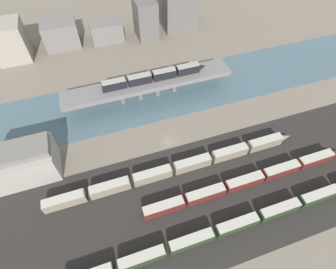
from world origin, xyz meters
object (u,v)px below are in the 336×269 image
at_px(train_yard_near, 242,223).
at_px(train_yard_mid, 249,180).
at_px(train_on_bridge, 155,76).
at_px(train_yard_far, 177,168).
at_px(warehouse_building, 21,163).

distance_m(train_yard_near, train_yard_mid, 14.44).
distance_m(train_on_bridge, train_yard_far, 39.40).
bearing_deg(train_yard_mid, train_on_bridge, 108.00).
height_order(train_on_bridge, warehouse_building, warehouse_building).
xyz_separation_m(train_yard_near, train_yard_far, (-11.76, 22.98, 0.31)).
distance_m(train_on_bridge, train_yard_mid, 53.00).
bearing_deg(train_yard_mid, train_yard_far, 150.77).
relative_size(train_yard_mid, train_yard_far, 0.83).
relative_size(train_yard_near, train_yard_mid, 1.43).
relative_size(train_yard_near, warehouse_building, 4.78).
bearing_deg(train_on_bridge, train_yard_far, -96.30).
height_order(train_yard_far, warehouse_building, warehouse_building).
bearing_deg(train_yard_near, train_on_bridge, 96.99).
bearing_deg(train_on_bridge, warehouse_building, -155.55).
xyz_separation_m(train_yard_far, warehouse_building, (-47.02, 15.07, 4.21)).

